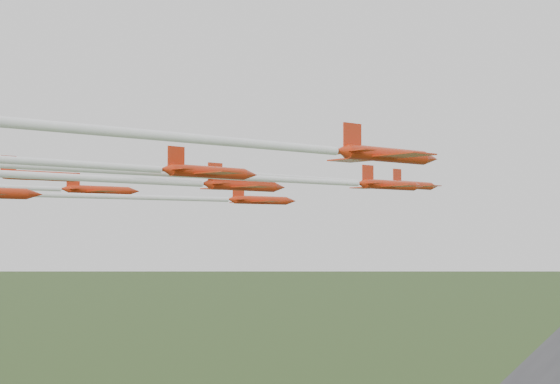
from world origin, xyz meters
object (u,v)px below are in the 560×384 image
at_px(jet_row2_left, 191,198).
at_px(jet_row3_mid, 177,182).
at_px(jet_row3_right, 304,148).
at_px(jet_row4_right, 115,166).
at_px(jet_lead, 355,182).
at_px(jet_row2_right, 283,179).

bearing_deg(jet_row2_left, jet_row3_mid, -36.70).
relative_size(jet_row3_right, jet_row4_right, 1.04).
xyz_separation_m(jet_lead, jet_row3_mid, (-9.58, -26.07, -1.20)).
bearing_deg(jet_row2_left, jet_row4_right, -41.77).
xyz_separation_m(jet_row3_right, jet_row4_right, (-13.98, -5.28, -1.32)).
distance_m(jet_row3_mid, jet_row4_right, 18.72).
bearing_deg(jet_row3_mid, jet_row3_right, -12.76).
height_order(jet_row2_left, jet_row3_right, jet_row3_right).
relative_size(jet_row2_left, jet_row3_right, 1.02).
bearing_deg(jet_row2_left, jet_row2_right, -7.37).
xyz_separation_m(jet_row2_left, jet_row2_right, (18.47, -11.79, 1.21)).
distance_m(jet_row2_left, jet_row3_mid, 16.58).
bearing_deg(jet_row3_mid, jet_row2_right, 33.95).
xyz_separation_m(jet_lead, jet_row2_left, (-17.38, -11.48, -2.24)).
height_order(jet_lead, jet_row3_mid, jet_lead).
height_order(jet_lead, jet_row4_right, jet_lead).
relative_size(jet_row3_mid, jet_row4_right, 1.04).
bearing_deg(jet_row4_right, jet_row3_mid, 128.28).
xyz_separation_m(jet_lead, jet_row4_right, (-3.62, -43.82, -1.01)).
distance_m(jet_row3_right, jet_row4_right, 15.01).
bearing_deg(jet_row2_right, jet_row3_right, -36.12).
relative_size(jet_lead, jet_row2_right, 0.88).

